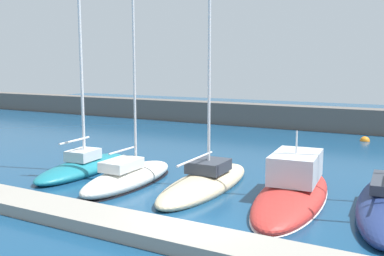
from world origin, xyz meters
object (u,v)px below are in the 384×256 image
sailboat_sand_third (206,180)px  mooring_buoy_orange (365,141)px  motorboat_red_fourth (293,190)px  sailboat_teal_nearest (83,165)px  sailboat_ivory_second (128,177)px

sailboat_sand_third → mooring_buoy_orange: size_ratio=25.03×
sailboat_sand_third → mooring_buoy_orange: (5.22, 18.50, -0.41)m
sailboat_sand_third → motorboat_red_fourth: bearing=-87.1°
sailboat_teal_nearest → mooring_buoy_orange: (13.00, 18.91, -0.41)m
mooring_buoy_orange → motorboat_red_fourth: bearing=-92.7°
sailboat_ivory_second → motorboat_red_fourth: 8.35m
sailboat_sand_third → sailboat_teal_nearest: bearing=91.9°
sailboat_ivory_second → sailboat_teal_nearest: bearing=75.1°
sailboat_teal_nearest → mooring_buoy_orange: bearing=-40.1°
motorboat_red_fourth → sailboat_ivory_second: bearing=96.5°
sailboat_ivory_second → motorboat_red_fourth: size_ratio=1.16×
sailboat_teal_nearest → sailboat_ivory_second: sailboat_teal_nearest is taller
mooring_buoy_orange → sailboat_ivory_second: bearing=-114.5°
sailboat_sand_third → motorboat_red_fourth: sailboat_sand_third is taller
sailboat_sand_third → motorboat_red_fourth: (4.37, 0.30, 0.02)m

